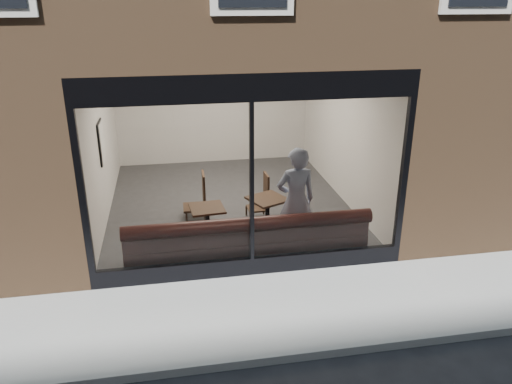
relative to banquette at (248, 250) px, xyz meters
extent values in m
plane|color=black|center=(0.00, -2.45, -0.23)|extent=(120.00, 120.00, 0.00)
cube|color=gray|center=(0.00, -1.45, -0.22)|extent=(40.00, 2.00, 0.01)
cube|color=gray|center=(0.00, -2.50, -0.17)|extent=(40.00, 0.10, 0.12)
cube|color=brown|center=(-3.75, 5.55, 1.38)|extent=(2.50, 12.00, 3.20)
cube|color=brown|center=(3.75, 5.55, 1.38)|extent=(2.50, 12.00, 3.20)
cube|color=brown|center=(0.00, 8.55, 1.38)|extent=(5.00, 6.00, 3.20)
plane|color=#2D2D30|center=(0.00, 2.55, -0.21)|extent=(6.00, 6.00, 0.00)
plane|color=white|center=(0.00, 2.55, 2.97)|extent=(6.00, 6.00, 0.00)
plane|color=silver|center=(0.00, 5.54, 1.37)|extent=(5.00, 0.00, 5.00)
plane|color=silver|center=(-2.49, 2.55, 1.37)|extent=(0.00, 6.00, 6.00)
plane|color=silver|center=(2.49, 2.55, 1.37)|extent=(0.00, 6.00, 6.00)
cube|color=black|center=(0.00, -0.40, -0.08)|extent=(5.00, 0.10, 0.30)
cube|color=black|center=(0.00, -0.40, 2.77)|extent=(5.00, 0.10, 0.40)
cube|color=black|center=(0.00, -0.40, 1.32)|extent=(0.06, 0.10, 2.50)
plane|color=white|center=(0.00, -0.43, 1.33)|extent=(4.80, 0.00, 4.80)
cube|color=#331214|center=(0.00, 0.00, 0.00)|extent=(4.00, 0.55, 0.45)
imported|color=#94A1C1|center=(0.88, 0.29, 0.72)|extent=(0.72, 0.51, 1.88)
cube|color=black|center=(-0.61, 0.69, 0.52)|extent=(0.63, 0.63, 0.04)
cube|color=black|center=(0.52, 0.91, 0.52)|extent=(0.81, 0.81, 0.04)
cube|color=black|center=(-0.76, 1.94, 0.01)|extent=(0.47, 0.47, 0.04)
cube|color=black|center=(0.46, 1.67, 0.01)|extent=(0.39, 0.39, 0.04)
cube|color=white|center=(-2.45, 2.31, 1.35)|extent=(0.02, 0.57, 0.76)
camera|label=1|loc=(-1.17, -7.31, 3.98)|focal=35.00mm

